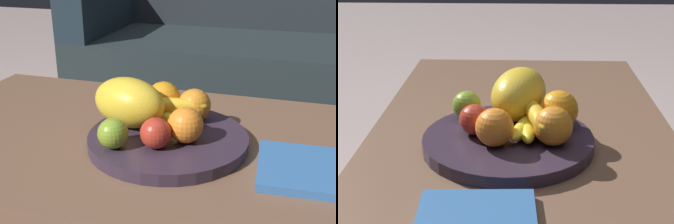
% 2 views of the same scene
% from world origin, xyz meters
% --- Properties ---
extents(coffee_table, '(1.24, 0.65, 0.40)m').
position_xyz_m(coffee_table, '(0.00, 0.00, 0.36)').
color(coffee_table, brown).
rests_on(coffee_table, ground_plane).
extents(fruit_bowl, '(0.34, 0.34, 0.03)m').
position_xyz_m(fruit_bowl, '(0.01, -0.03, 0.41)').
color(fruit_bowl, '#352738').
rests_on(fruit_bowl, coffee_table).
extents(melon_large_front, '(0.20, 0.15, 0.11)m').
position_xyz_m(melon_large_front, '(-0.09, -0.01, 0.47)').
color(melon_large_front, yellow).
rests_on(melon_large_front, fruit_bowl).
extents(orange_front, '(0.07, 0.07, 0.07)m').
position_xyz_m(orange_front, '(0.05, -0.05, 0.46)').
color(orange_front, orange).
rests_on(orange_front, fruit_bowl).
extents(orange_left, '(0.07, 0.07, 0.07)m').
position_xyz_m(orange_left, '(0.04, 0.06, 0.46)').
color(orange_left, orange).
rests_on(orange_left, fruit_bowl).
extents(orange_right, '(0.08, 0.08, 0.08)m').
position_xyz_m(orange_right, '(-0.04, 0.07, 0.46)').
color(orange_right, orange).
rests_on(orange_right, fruit_bowl).
extents(apple_front, '(0.06, 0.06, 0.06)m').
position_xyz_m(apple_front, '(-0.08, -0.12, 0.45)').
color(apple_front, olive).
rests_on(apple_front, fruit_bowl).
extents(apple_left, '(0.06, 0.06, 0.06)m').
position_xyz_m(apple_left, '(0.00, -0.09, 0.45)').
color(apple_left, '#B93222').
rests_on(apple_left, fruit_bowl).
extents(banana_bunch, '(0.16, 0.09, 0.06)m').
position_xyz_m(banana_bunch, '(-0.00, 0.02, 0.45)').
color(banana_bunch, yellow).
rests_on(banana_bunch, fruit_bowl).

